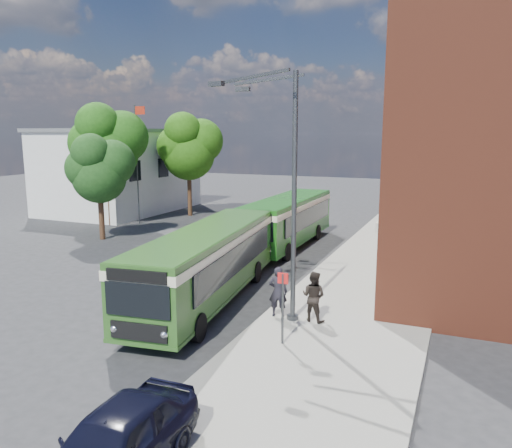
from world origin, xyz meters
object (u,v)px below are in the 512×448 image
at_px(bus_front, 208,258).
at_px(bus_rear, 288,217).
at_px(parked_car, 114,445).
at_px(street_lamp, 285,194).

height_order(bus_front, bus_rear, same).
xyz_separation_m(bus_front, parked_car, (3.63, -10.60, -0.94)).
bearing_deg(street_lamp, bus_front, 164.78).
height_order(street_lamp, bus_rear, street_lamp).
xyz_separation_m(street_lamp, parked_car, (-0.04, -9.60, -3.89)).
bearing_deg(street_lamp, bus_rear, 108.76).
xyz_separation_m(street_lamp, bus_front, (-3.67, 1.00, -2.96)).
distance_m(street_lamp, bus_rear, 13.00).
bearing_deg(street_lamp, parked_car, -90.22).
distance_m(bus_front, bus_rear, 10.99).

